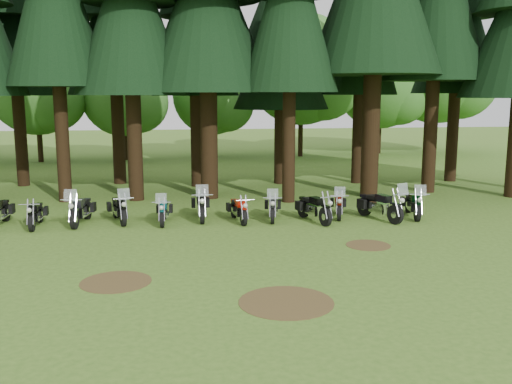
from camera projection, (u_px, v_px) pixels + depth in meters
ground at (227, 255)px, 16.78m from camera, size 120.00×120.00×0.00m
pine_back_4 at (281, 22)px, 28.85m from camera, size 4.94×4.94×13.78m
decid_2 at (40, 90)px, 38.67m from camera, size 6.72×6.53×8.40m
decid_3 at (127, 96)px, 39.88m from camera, size 6.12×5.95×7.65m
decid_4 at (216, 98)px, 41.93m from camera, size 5.93×5.76×7.41m
decid_5 at (307, 72)px, 41.94m from camera, size 8.45×8.21×10.56m
decid_6 at (385, 87)px, 44.28m from camera, size 7.06×6.86×8.82m
decid_7 at (443, 74)px, 44.57m from camera, size 8.44×8.20×10.55m
dirt_patch_0 at (116, 282)px, 14.41m from camera, size 1.80×1.80×0.01m
dirt_patch_1 at (368, 245)px, 17.88m from camera, size 1.40×1.40×0.01m
dirt_patch_2 at (286, 302)px, 13.01m from camera, size 2.20×2.20×0.01m
motorcycle_1 at (36, 215)px, 20.31m from camera, size 0.32×2.10×0.85m
motorcycle_2 at (81, 211)px, 20.72m from camera, size 0.60×2.35×1.47m
motorcycle_3 at (119, 209)px, 21.05m from camera, size 0.87×2.25×1.42m
motorcycle_4 at (164, 212)px, 20.86m from camera, size 0.41×2.05×1.29m
motorcycle_5 at (201, 206)px, 21.53m from camera, size 0.45×2.38×1.50m
motorcycle_6 at (239, 210)px, 21.15m from camera, size 0.42×2.05×0.84m
motorcycle_7 at (273, 208)px, 21.47m from camera, size 0.63×2.15×1.35m
motorcycle_8 at (314, 209)px, 21.13m from camera, size 0.80×2.26×0.94m
motorcycle_9 at (339, 205)px, 21.95m from camera, size 0.79×2.12×1.34m
motorcycle_10 at (380, 206)px, 21.40m from camera, size 1.20×2.40×1.56m
motorcycle_11 at (413, 205)px, 21.91m from camera, size 0.71×2.28×1.43m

